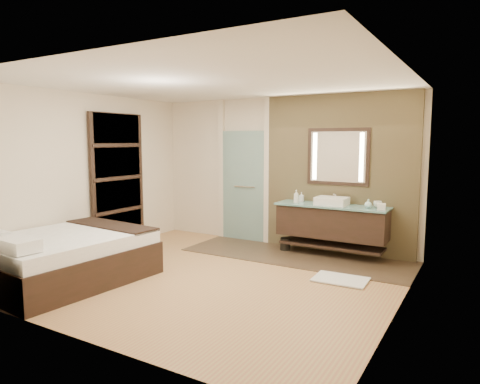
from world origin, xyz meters
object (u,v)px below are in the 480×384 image
Objects in this scene: bed at (65,257)px; vanity at (332,222)px; waste_bin at (285,244)px; mirror_unit at (338,157)px.

vanity is at bearing 52.97° from bed.
bed reaches higher than waste_bin.
vanity is 8.20× the size of waste_bin.
mirror_unit is 4.70× the size of waste_bin.
mirror_unit is 1.76m from waste_bin.
waste_bin is at bearing -175.16° from vanity.
mirror_unit reaches higher than vanity.
waste_bin is at bearing -159.10° from mirror_unit.
vanity is 0.93m from waste_bin.
mirror_unit is at bearing 90.00° from vanity.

